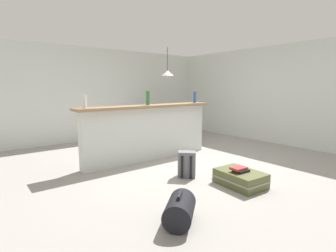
# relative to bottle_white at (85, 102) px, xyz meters

# --- Properties ---
(ground_plane) EXTENTS (13.00, 13.00, 0.05)m
(ground_plane) POSITION_rel_bottle_white_xyz_m (1.69, -0.42, -1.24)
(ground_plane) COLOR gray
(wall_back) EXTENTS (6.60, 0.10, 2.50)m
(wall_back) POSITION_rel_bottle_white_xyz_m (1.69, 2.63, 0.04)
(wall_back) COLOR silver
(wall_back) RESTS_ON ground_plane
(wall_right) EXTENTS (0.10, 6.00, 2.50)m
(wall_right) POSITION_rel_bottle_white_xyz_m (4.74, -0.12, 0.04)
(wall_right) COLOR silver
(wall_right) RESTS_ON ground_plane
(partition_half_wall) EXTENTS (2.80, 0.20, 1.05)m
(partition_half_wall) POSITION_rel_bottle_white_xyz_m (1.28, -0.00, -0.69)
(partition_half_wall) COLOR silver
(partition_half_wall) RESTS_ON ground_plane
(bar_countertop) EXTENTS (2.96, 0.40, 0.05)m
(bar_countertop) POSITION_rel_bottle_white_xyz_m (1.28, -0.00, -0.14)
(bar_countertop) COLOR #93704C
(bar_countertop) RESTS_ON partition_half_wall
(bottle_white) EXTENTS (0.06, 0.06, 0.22)m
(bottle_white) POSITION_rel_bottle_white_xyz_m (0.00, 0.00, 0.00)
(bottle_white) COLOR silver
(bottle_white) RESTS_ON bar_countertop
(bottle_green) EXTENTS (0.07, 0.07, 0.28)m
(bottle_green) POSITION_rel_bottle_white_xyz_m (1.24, -0.04, 0.03)
(bottle_green) COLOR #2D6B38
(bottle_green) RESTS_ON bar_countertop
(bottle_blue) EXTENTS (0.06, 0.06, 0.25)m
(bottle_blue) POSITION_rel_bottle_white_xyz_m (2.49, -0.04, 0.01)
(bottle_blue) COLOR #284C89
(bottle_blue) RESTS_ON bar_countertop
(dining_table) EXTENTS (1.10, 0.80, 0.74)m
(dining_table) POSITION_rel_bottle_white_xyz_m (2.75, 1.35, -0.56)
(dining_table) COLOR #4C331E
(dining_table) RESTS_ON ground_plane
(dining_chair_near_partition) EXTENTS (0.41, 0.41, 0.93)m
(dining_chair_near_partition) POSITION_rel_bottle_white_xyz_m (2.76, 0.76, -0.69)
(dining_chair_near_partition) COLOR black
(dining_chair_near_partition) RESTS_ON ground_plane
(dining_chair_far_side) EXTENTS (0.48, 0.48, 0.93)m
(dining_chair_far_side) POSITION_rel_bottle_white_xyz_m (2.83, 1.83, -0.69)
(dining_chair_far_side) COLOR black
(dining_chair_far_side) RESTS_ON ground_plane
(pendant_lamp) EXTENTS (0.34, 0.34, 0.79)m
(pendant_lamp) POSITION_rel_bottle_white_xyz_m (2.79, 1.33, 0.61)
(pendant_lamp) COLOR black
(suitcase_flat_olive) EXTENTS (0.54, 0.85, 0.22)m
(suitcase_flat_olive) POSITION_rel_bottle_white_xyz_m (1.54, -2.04, -1.10)
(suitcase_flat_olive) COLOR #51562D
(suitcase_flat_olive) RESTS_ON ground_plane
(backpack_grey) EXTENTS (0.34, 0.34, 0.42)m
(backpack_grey) POSITION_rel_bottle_white_xyz_m (1.18, -1.26, -1.01)
(backpack_grey) COLOR slate
(backpack_grey) RESTS_ON ground_plane
(duffel_bag_black) EXTENTS (0.56, 0.54, 0.34)m
(duffel_bag_black) POSITION_rel_bottle_white_xyz_m (0.12, -2.32, -1.06)
(duffel_bag_black) COLOR black
(duffel_bag_black) RESTS_ON ground_plane
(book_stack) EXTENTS (0.26, 0.19, 0.07)m
(book_stack) POSITION_rel_bottle_white_xyz_m (1.51, -2.05, -0.95)
(book_stack) COLOR black
(book_stack) RESTS_ON suitcase_flat_olive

